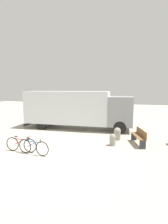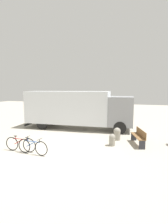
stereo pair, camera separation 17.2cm
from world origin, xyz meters
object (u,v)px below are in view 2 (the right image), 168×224
Objects in this scene: park_bench at (139,136)px; bollard_far_bench at (117,133)px; bicycle_middle at (32,147)px; bicycle_near at (20,144)px; delivery_truck at (77,108)px; bollard_near_bench at (112,139)px.

bollard_far_bench is (-1.35, 0.56, -0.10)m from park_bench.
bicycle_middle is at bearing -133.43° from bollard_far_bench.
bollard_far_bench is (4.50, 3.70, 0.03)m from bicycle_near.
delivery_truck is at bearing 93.02° from bicycle_middle.
park_bench is at bearing 36.83° from bicycle_middle.
bollard_far_bench is (0.10, 1.24, 0.05)m from bollard_near_bench.
delivery_truck is at bearing 77.78° from bicycle_near.
park_bench is 1.02× the size of bicycle_near.
delivery_truck is 4.93× the size of park_bench.
delivery_truck reaches higher than bollard_near_bench.
park_bench is at bearing 24.56° from bicycle_near.
delivery_truck is 5.81m from park_bench.
delivery_truck reaches higher than park_bench.
park_bench is 2.59× the size of bollard_near_bench.
bicycle_middle is (-0.04, -6.09, -1.31)m from delivery_truck.
bicycle_middle is at bearing -14.21° from bicycle_near.
bicycle_near is 2.21× the size of bollard_far_bench.
park_bench reaches higher than bicycle_near.
delivery_truck is at bearing 42.59° from park_bench.
bicycle_middle is at bearing -143.61° from bollard_near_bench.
delivery_truck reaches higher than bollard_far_bench.
park_bench is 1.02× the size of bicycle_middle.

